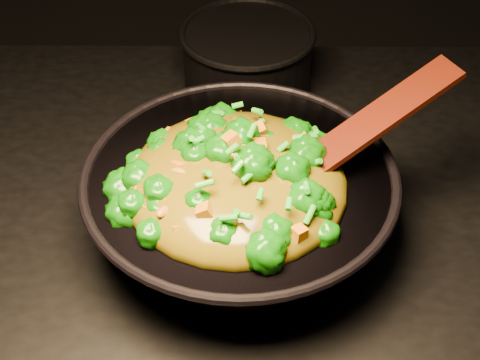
# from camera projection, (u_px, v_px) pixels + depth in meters

# --- Properties ---
(wok) EXTENTS (0.43, 0.43, 0.10)m
(wok) POSITION_uv_depth(u_px,v_px,m) (240.00, 207.00, 0.89)
(wok) COLOR black
(wok) RESTS_ON stovetop
(stir_fry) EXTENTS (0.34, 0.34, 0.09)m
(stir_fry) POSITION_uv_depth(u_px,v_px,m) (236.00, 158.00, 0.81)
(stir_fry) COLOR #105F06
(stir_fry) RESTS_ON wok
(spatula) EXTENTS (0.26, 0.16, 0.11)m
(spatula) POSITION_uv_depth(u_px,v_px,m) (353.00, 136.00, 0.83)
(spatula) COLOR #3C1307
(spatula) RESTS_ON wok
(back_pot) EXTENTS (0.21, 0.21, 0.11)m
(back_pot) POSITION_uv_depth(u_px,v_px,m) (247.00, 61.00, 1.11)
(back_pot) COLOR black
(back_pot) RESTS_ON stovetop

